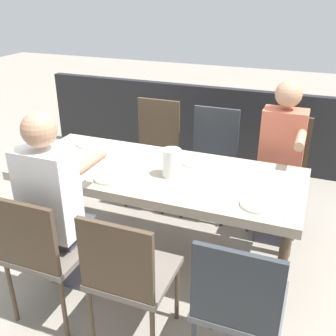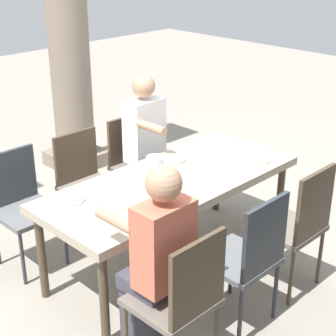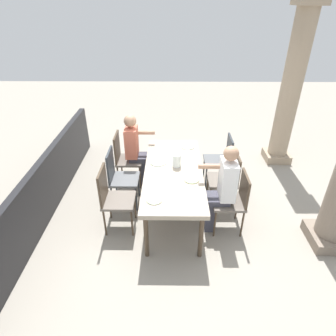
{
  "view_description": "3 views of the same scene",
  "coord_description": "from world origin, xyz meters",
  "px_view_note": "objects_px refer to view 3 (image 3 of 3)",
  "views": [
    {
      "loc": [
        -0.99,
        2.35,
        1.94
      ],
      "look_at": [
        -0.11,
        0.07,
        0.8
      ],
      "focal_mm": 42.16,
      "sensor_mm": 36.0,
      "label": 1
    },
    {
      "loc": [
        -2.61,
        -2.57,
        2.42
      ],
      "look_at": [
        -0.01,
        0.03,
        0.82
      ],
      "focal_mm": 58.19,
      "sensor_mm": 36.0,
      "label": 2
    },
    {
      "loc": [
        3.6,
        -0.04,
        2.94
      ],
      "look_at": [
        0.04,
        -0.08,
        0.8
      ],
      "focal_mm": 30.71,
      "sensor_mm": 36.0,
      "label": 3
    }
  ],
  "objects_px": {
    "chair_mid_north": "(227,177)",
    "chair_mid_south": "(119,175)",
    "stone_column_near": "(290,91)",
    "plate_0": "(188,147)",
    "chair_east_south": "(112,196)",
    "plate_1": "(158,162)",
    "chair_west_north": "(222,158)",
    "plate_3": "(154,200)",
    "water_pitcher": "(177,161)",
    "plate_2": "(192,179)",
    "dining_table": "(173,174)",
    "diner_man_white": "(136,148)",
    "chair_west_south": "(124,156)",
    "chair_east_north": "(234,198)",
    "diner_woman_green": "(222,187)"
  },
  "relations": [
    {
      "from": "chair_mid_south",
      "to": "chair_east_south",
      "type": "distance_m",
      "value": 0.56
    },
    {
      "from": "dining_table",
      "to": "chair_east_north",
      "type": "relative_size",
      "value": 2.27
    },
    {
      "from": "chair_east_north",
      "to": "diner_woman_green",
      "type": "height_order",
      "value": "diner_woman_green"
    },
    {
      "from": "plate_0",
      "to": "plate_2",
      "type": "bearing_deg",
      "value": 0.42
    },
    {
      "from": "chair_east_south",
      "to": "stone_column_near",
      "type": "height_order",
      "value": "stone_column_near"
    },
    {
      "from": "plate_0",
      "to": "chair_mid_south",
      "type": "bearing_deg",
      "value": -61.84
    },
    {
      "from": "chair_mid_south",
      "to": "plate_2",
      "type": "bearing_deg",
      "value": 68.81
    },
    {
      "from": "diner_man_white",
      "to": "plate_0",
      "type": "height_order",
      "value": "diner_man_white"
    },
    {
      "from": "diner_man_white",
      "to": "stone_column_near",
      "type": "distance_m",
      "value": 3.02
    },
    {
      "from": "chair_mid_north",
      "to": "chair_east_south",
      "type": "relative_size",
      "value": 0.92
    },
    {
      "from": "chair_west_north",
      "to": "plate_3",
      "type": "distance_m",
      "value": 1.87
    },
    {
      "from": "water_pitcher",
      "to": "plate_0",
      "type": "bearing_deg",
      "value": 162.96
    },
    {
      "from": "chair_west_south",
      "to": "chair_east_north",
      "type": "bearing_deg",
      "value": 55.28
    },
    {
      "from": "stone_column_near",
      "to": "plate_3",
      "type": "xyz_separation_m",
      "value": [
        2.4,
        -2.4,
        -0.69
      ]
    },
    {
      "from": "plate_0",
      "to": "chair_west_north",
      "type": "bearing_deg",
      "value": 92.36
    },
    {
      "from": "water_pitcher",
      "to": "plate_1",
      "type": "bearing_deg",
      "value": -108.73
    },
    {
      "from": "chair_east_north",
      "to": "chair_east_south",
      "type": "distance_m",
      "value": 1.7
    },
    {
      "from": "water_pitcher",
      "to": "plate_3",
      "type": "bearing_deg",
      "value": -19.05
    },
    {
      "from": "chair_east_south",
      "to": "stone_column_near",
      "type": "distance_m",
      "value": 3.75
    },
    {
      "from": "diner_woman_green",
      "to": "stone_column_near",
      "type": "bearing_deg",
      "value": 144.12
    },
    {
      "from": "stone_column_near",
      "to": "chair_mid_south",
      "type": "bearing_deg",
      "value": -63.41
    },
    {
      "from": "chair_east_south",
      "to": "plate_1",
      "type": "relative_size",
      "value": 3.92
    },
    {
      "from": "chair_west_north",
      "to": "stone_column_near",
      "type": "bearing_deg",
      "value": 124.34
    },
    {
      "from": "chair_west_north",
      "to": "water_pitcher",
      "type": "xyz_separation_m",
      "value": [
        0.66,
        -0.8,
        0.3
      ]
    },
    {
      "from": "chair_west_south",
      "to": "chair_west_north",
      "type": "bearing_deg",
      "value": 90.0
    },
    {
      "from": "dining_table",
      "to": "plate_2",
      "type": "xyz_separation_m",
      "value": [
        0.26,
        0.25,
        0.07
      ]
    },
    {
      "from": "chair_mid_south",
      "to": "chair_east_south",
      "type": "relative_size",
      "value": 0.98
    },
    {
      "from": "chair_mid_north",
      "to": "water_pitcher",
      "type": "distance_m",
      "value": 0.85
    },
    {
      "from": "plate_0",
      "to": "plate_2",
      "type": "distance_m",
      "value": 1.01
    },
    {
      "from": "chair_east_south",
      "to": "chair_mid_north",
      "type": "bearing_deg",
      "value": 108.39
    },
    {
      "from": "chair_mid_north",
      "to": "chair_mid_south",
      "type": "xyz_separation_m",
      "value": [
        -0.0,
        -1.7,
        0.02
      ]
    },
    {
      "from": "chair_west_south",
      "to": "chair_mid_south",
      "type": "relative_size",
      "value": 1.0
    },
    {
      "from": "plate_0",
      "to": "water_pitcher",
      "type": "bearing_deg",
      "value": -17.04
    },
    {
      "from": "chair_west_south",
      "to": "diner_man_white",
      "type": "height_order",
      "value": "diner_man_white"
    },
    {
      "from": "plate_2",
      "to": "plate_3",
      "type": "xyz_separation_m",
      "value": [
        0.47,
        -0.49,
        0.0
      ]
    },
    {
      "from": "chair_mid_north",
      "to": "chair_east_north",
      "type": "relative_size",
      "value": 1.0
    },
    {
      "from": "chair_mid_north",
      "to": "plate_1",
      "type": "xyz_separation_m",
      "value": [
        -0.05,
        -1.08,
        0.22
      ]
    },
    {
      "from": "chair_west_north",
      "to": "chair_mid_south",
      "type": "distance_m",
      "value": 1.8
    },
    {
      "from": "diner_man_white",
      "to": "stone_column_near",
      "type": "xyz_separation_m",
      "value": [
        -0.89,
        2.79,
        0.74
      ]
    },
    {
      "from": "chair_west_south",
      "to": "diner_woman_green",
      "type": "distance_m",
      "value": 1.92
    },
    {
      "from": "chair_east_south",
      "to": "dining_table",
      "type": "bearing_deg",
      "value": 114.78
    },
    {
      "from": "plate_1",
      "to": "chair_west_south",
      "type": "bearing_deg",
      "value": -132.34
    },
    {
      "from": "chair_east_south",
      "to": "plate_2",
      "type": "height_order",
      "value": "chair_east_south"
    },
    {
      "from": "dining_table",
      "to": "chair_west_north",
      "type": "xyz_separation_m",
      "value": [
        -0.78,
        0.85,
        -0.15
      ]
    },
    {
      "from": "chair_west_south",
      "to": "plate_3",
      "type": "bearing_deg",
      "value": 21.9
    },
    {
      "from": "plate_3",
      "to": "diner_man_white",
      "type": "bearing_deg",
      "value": -165.22
    },
    {
      "from": "diner_woman_green",
      "to": "plate_1",
      "type": "relative_size",
      "value": 5.35
    },
    {
      "from": "stone_column_near",
      "to": "plate_0",
      "type": "height_order",
      "value": "stone_column_near"
    },
    {
      "from": "plate_1",
      "to": "plate_2",
      "type": "height_order",
      "value": "same"
    },
    {
      "from": "chair_mid_north",
      "to": "chair_east_south",
      "type": "height_order",
      "value": "chair_east_south"
    }
  ]
}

